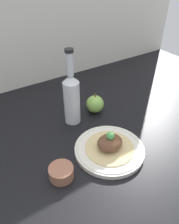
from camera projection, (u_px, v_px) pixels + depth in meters
ground_plane at (103, 135)px, 87.98cm from camera, size 180.00×110.00×4.00cm
wall_backsplash at (38, 1)px, 99.75cm from camera, size 180.00×3.00×80.00cm
plate at (109, 149)px, 77.40cm from camera, size 24.71×24.71×1.91cm
plated_food at (110, 144)px, 75.81cm from camera, size 17.36×17.36×7.09cm
cider_bottle at (72, 97)px, 85.51cm from camera, size 6.47×6.47×31.03cm
apple at (95, 104)px, 95.62cm from camera, size 7.74×7.74×9.22cm
dipping_bowl at (61, 172)px, 67.96cm from camera, size 7.83×7.83×3.93cm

